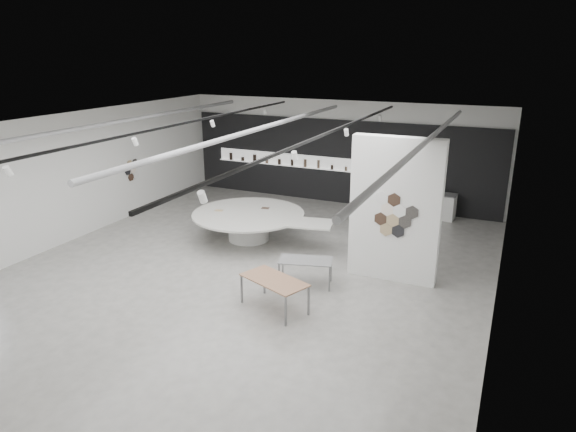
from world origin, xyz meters
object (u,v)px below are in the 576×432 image
at_px(partition_column, 395,210).
at_px(sample_table_stone, 306,262).
at_px(sample_table_wood, 274,282).
at_px(kitchen_counter, 432,205).
at_px(display_island, 251,222).

xyz_separation_m(partition_column, sample_table_stone, (-1.82, -1.25, -1.19)).
distance_m(partition_column, sample_table_stone, 2.51).
relative_size(sample_table_wood, sample_table_stone, 1.21).
bearing_deg(kitchen_counter, display_island, -131.04).
xyz_separation_m(display_island, sample_table_wood, (2.55, -3.65, 0.11)).
xyz_separation_m(display_island, kitchen_counter, (4.64, 4.54, -0.12)).
relative_size(display_island, sample_table_wood, 2.78).
distance_m(display_island, sample_table_wood, 4.45).
bearing_deg(sample_table_stone, kitchen_counter, 74.05).
height_order(partition_column, sample_table_wood, partition_column).
bearing_deg(partition_column, sample_table_stone, -145.53).
bearing_deg(display_island, sample_table_wood, -66.00).
height_order(sample_table_stone, kitchen_counter, kitchen_counter).
bearing_deg(partition_column, display_island, 168.00).
bearing_deg(kitchen_counter, sample_table_stone, -101.33).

